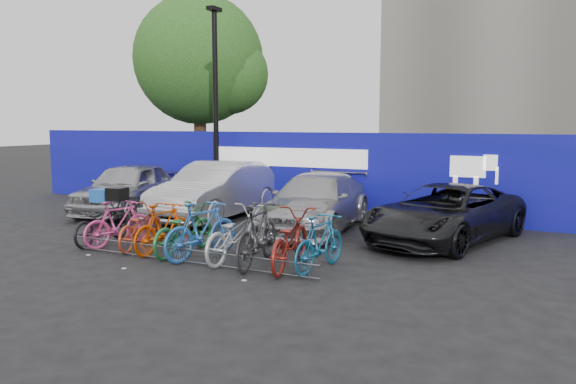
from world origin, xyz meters
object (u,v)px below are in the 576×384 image
Objects in this scene: tree at (204,63)px; bike_0 at (102,223)px; car_2 at (316,202)px; bike_2 at (140,227)px; bike_4 at (183,229)px; bike_9 at (320,243)px; car_3 at (445,213)px; car_1 at (217,190)px; bike_7 at (257,234)px; bike_6 at (235,234)px; bike_8 at (290,240)px; car_0 at (129,188)px; bike_3 at (163,228)px; bike_5 at (202,230)px; bike_rack at (185,255)px; bike_1 at (118,223)px; lamppost at (216,103)px.

bike_0 is at bearing -68.07° from tree.
car_2 is 4.41m from bike_2.
bike_4 is 1.12× the size of bike_9.
tree is 11.72m from bike_0.
car_1 is at bearing -166.44° from car_3.
bike_0 is 0.89× the size of bike_7.
bike_9 is (-1.57, -3.56, -0.13)m from car_3.
bike_6 is at bearing 167.19° from bike_2.
car_2 is 2.33× the size of bike_8.
bike_7 is at bearing -43.08° from car_0.
bike_3 is at bearing -10.37° from bike_7.
bike_9 is (2.45, 0.20, -0.05)m from bike_5.
car_2 is (0.87, 4.28, 0.53)m from bike_rack.
bike_1 is 0.55m from bike_2.
bike_9 reaches higher than bike_2.
bike_0 is 1.03× the size of bike_9.
bike_4 reaches higher than bike_1.
lamppost reaches higher than bike_5.
bike_1 is at bearing -65.63° from tree.
bike_2 is at bearing -10.52° from bike_8.
bike_3 is at bearing -127.28° from car_3.
lamppost reaches higher than car_2.
bike_5 is at bearing -120.19° from car_3.
lamppost is 1.28× the size of car_2.
bike_7 is (-2.76, -3.76, -0.04)m from car_3.
car_2 is (4.07, -1.72, -2.58)m from lamppost.
lamppost is 3.54× the size of bike_3.
bike_2 is 0.91× the size of bike_4.
bike_2 is at bearing -12.07° from bike_7.
bike_8 is (1.07, -3.70, -0.15)m from car_2.
car_2 reaches higher than car_3.
bike_5 is at bearing -168.67° from bike_1.
car_1 is (0.94, -1.41, -2.48)m from lamppost.
tree reaches higher than bike_7.
bike_5 reaches higher than bike_8.
bike_9 reaches higher than bike_rack.
bike_8 is at bearing -164.32° from bike_5.
bike_1 is (0.52, -0.04, 0.04)m from bike_0.
bike_4 is at bearing 174.50° from bike_0.
tree is at bearing 134.80° from car_2.
bike_6 reaches higher than bike_1.
bike_rack is 2.72× the size of bike_8.
bike_5 is at bearing 11.48° from bike_9.
lamppost is 6.13m from bike_1.
tree is 1.61× the size of car_1.
bike_0 is at bearing 166.50° from bike_rack.
tree reaches higher than bike_3.
bike_3 is at bearing 171.86° from bike_0.
car_3 is (6.34, -0.36, -0.15)m from car_1.
bike_4 is 1.02× the size of bike_5.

